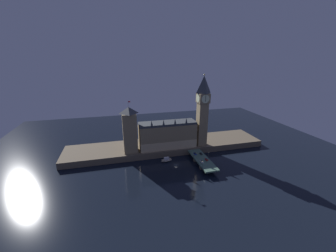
% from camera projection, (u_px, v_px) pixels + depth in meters
% --- Properties ---
extents(ground_plane, '(400.00, 400.00, 0.00)m').
position_uv_depth(ground_plane, '(176.00, 165.00, 200.46)').
color(ground_plane, black).
extents(embankment, '(220.00, 42.00, 6.69)m').
position_uv_depth(embankment, '(166.00, 146.00, 235.24)').
color(embankment, brown).
rests_on(embankment, ground_plane).
extents(parliament_hall, '(60.62, 18.84, 33.88)m').
position_uv_depth(parliament_hall, '(167.00, 135.00, 221.03)').
color(parliament_hall, '#8E7A56').
rests_on(parliament_hall, embankment).
extents(clock_tower, '(12.14, 12.25, 77.19)m').
position_uv_depth(clock_tower, '(203.00, 109.00, 218.42)').
color(clock_tower, '#8E7A56').
rests_on(clock_tower, embankment).
extents(victoria_tower, '(14.02, 14.02, 53.16)m').
position_uv_depth(victoria_tower, '(130.00, 130.00, 207.35)').
color(victoria_tower, '#8E7A56').
rests_on(victoria_tower, embankment).
extents(bridge, '(13.49, 46.00, 5.51)m').
position_uv_depth(bridge, '(202.00, 160.00, 200.56)').
color(bridge, '#476656').
rests_on(bridge, ground_plane).
extents(car_northbound_lead, '(2.01, 4.60, 1.54)m').
position_uv_depth(car_northbound_lead, '(195.00, 154.00, 209.94)').
color(car_northbound_lead, navy).
rests_on(car_northbound_lead, bridge).
extents(car_northbound_trail, '(2.06, 4.33, 1.45)m').
position_uv_depth(car_northbound_trail, '(202.00, 161.00, 194.31)').
color(car_northbound_trail, white).
rests_on(car_northbound_trail, bridge).
extents(car_southbound_lead, '(2.00, 3.87, 1.58)m').
position_uv_depth(car_southbound_lead, '(206.00, 159.00, 198.15)').
color(car_southbound_lead, red).
rests_on(car_southbound_lead, bridge).
extents(car_southbound_trail, '(1.92, 3.82, 1.54)m').
position_uv_depth(car_southbound_trail, '(201.00, 154.00, 210.10)').
color(car_southbound_trail, black).
rests_on(car_southbound_trail, bridge).
extents(pedestrian_near_rail, '(0.38, 0.38, 1.66)m').
position_uv_depth(pedestrian_near_rail, '(201.00, 164.00, 188.90)').
color(pedestrian_near_rail, black).
rests_on(pedestrian_near_rail, bridge).
extents(pedestrian_far_rail, '(0.38, 0.38, 1.77)m').
position_uv_depth(pedestrian_far_rail, '(194.00, 155.00, 205.94)').
color(pedestrian_far_rail, black).
rests_on(pedestrian_far_rail, bridge).
extents(street_lamp_near, '(1.34, 0.60, 6.33)m').
position_uv_depth(street_lamp_near, '(203.00, 164.00, 183.83)').
color(street_lamp_near, '#2D3333').
rests_on(street_lamp_near, bridge).
extents(street_lamp_mid, '(1.34, 0.60, 6.72)m').
position_uv_depth(street_lamp_mid, '(209.00, 155.00, 200.28)').
color(street_lamp_mid, '#2D3333').
rests_on(street_lamp_mid, bridge).
extents(boat_upstream, '(11.57, 5.17, 4.77)m').
position_uv_depth(boat_upstream, '(167.00, 160.00, 206.49)').
color(boat_upstream, '#B2A893').
rests_on(boat_upstream, ground_plane).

